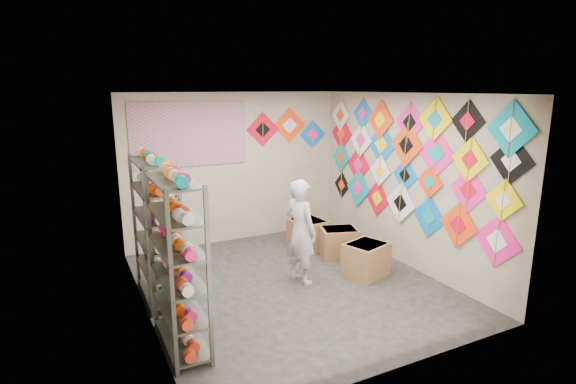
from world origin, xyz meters
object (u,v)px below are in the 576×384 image
carton_a (366,259)px  carton_c (308,234)px  shelf_rack_front (178,264)px  carton_b (339,243)px  shelf_rack_back (155,230)px  shopkeeper (301,231)px

carton_a → carton_c: bearing=80.2°
shelf_rack_front → carton_a: 3.09m
carton_a → carton_b: 0.84m
carton_c → carton_a: bearing=-87.0°
shelf_rack_back → shopkeeper: (1.95, -0.40, -0.19)m
carton_b → carton_c: bearing=133.2°
shelf_rack_front → shopkeeper: 2.16m
shelf_rack_back → carton_a: 3.09m
carton_a → carton_b: bearing=67.7°
shelf_rack_back → carton_a: (2.94, -0.66, -0.70)m
shelf_rack_front → carton_b: (3.00, 1.48, -0.70)m
shelf_rack_front → carton_c: shelf_rack_front is taller
shelf_rack_front → shelf_rack_back: size_ratio=1.00×
carton_a → carton_c: (-0.21, 1.41, 0.01)m
shelf_rack_back → carton_b: bearing=3.4°
shopkeeper → carton_a: (0.99, -0.25, -0.51)m
shelf_rack_back → carton_b: shelf_rack_back is taller
shelf_rack_front → shopkeeper: shelf_rack_front is taller
carton_a → carton_b: carton_a is taller
shelf_rack_front → carton_a: shelf_rack_front is taller
shopkeeper → carton_b: shopkeeper is taller
shopkeeper → shelf_rack_front: bearing=98.6°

